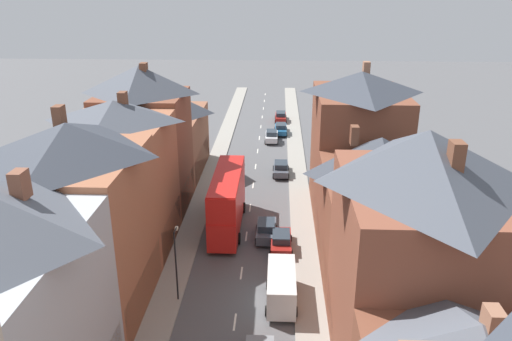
% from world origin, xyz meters
% --- Properties ---
extents(pavement_left, '(2.20, 104.00, 0.14)m').
position_xyz_m(pavement_left, '(-5.10, 38.00, 0.07)').
color(pavement_left, gray).
rests_on(pavement_left, ground).
extents(pavement_right, '(2.20, 104.00, 0.14)m').
position_xyz_m(pavement_right, '(5.10, 38.00, 0.07)').
color(pavement_right, gray).
rests_on(pavement_right, ground).
extents(centre_line_dashes, '(0.14, 97.80, 0.01)m').
position_xyz_m(centre_line_dashes, '(0.00, 36.00, 0.01)').
color(centre_line_dashes, silver).
rests_on(centre_line_dashes, ground).
extents(terrace_row_left, '(8.00, 58.65, 14.41)m').
position_xyz_m(terrace_row_left, '(-10.19, 15.29, 6.39)').
color(terrace_row_left, '#BCB7A8').
rests_on(terrace_row_left, ground).
extents(terrace_row_right, '(8.00, 47.03, 14.52)m').
position_xyz_m(terrace_row_right, '(10.19, 11.76, 6.45)').
color(terrace_row_right, '#B2704C').
rests_on(terrace_row_right, ground).
extents(double_decker_bus_lead, '(2.74, 10.80, 5.30)m').
position_xyz_m(double_decker_bus_lead, '(-1.81, 25.66, 2.82)').
color(double_decker_bus_lead, red).
rests_on(double_decker_bus_lead, ground).
extents(car_near_blue, '(1.90, 4.26, 1.60)m').
position_xyz_m(car_near_blue, '(3.10, 39.39, 0.81)').
color(car_near_blue, '#4C515B').
rests_on(car_near_blue, ground).
extents(car_near_silver, '(1.90, 4.21, 1.62)m').
position_xyz_m(car_near_silver, '(3.10, 21.85, 0.82)').
color(car_near_silver, maroon).
rests_on(car_near_silver, ground).
extents(car_parked_left_a, '(1.90, 4.12, 1.70)m').
position_xyz_m(car_parked_left_a, '(1.80, 23.75, 0.86)').
color(car_parked_left_a, '#4C515B').
rests_on(car_parked_left_a, ground).
extents(car_mid_black, '(1.90, 4.53, 1.62)m').
position_xyz_m(car_mid_black, '(3.10, 63.27, 0.82)').
color(car_mid_black, maroon).
rests_on(car_mid_black, ground).
extents(car_parked_left_b, '(1.90, 4.14, 1.66)m').
position_xyz_m(car_parked_left_b, '(1.80, 52.32, 0.84)').
color(car_parked_left_b, silver).
rests_on(car_parked_left_b, ground).
extents(car_far_grey, '(1.90, 4.52, 1.59)m').
position_xyz_m(car_far_grey, '(3.10, 56.24, 0.80)').
color(car_far_grey, '#236093').
rests_on(car_far_grey, ground).
extents(delivery_van, '(2.20, 5.20, 2.41)m').
position_xyz_m(delivery_van, '(3.10, 14.38, 1.34)').
color(delivery_van, silver).
rests_on(delivery_van, ground).
extents(street_lamp, '(0.20, 1.12, 5.50)m').
position_xyz_m(street_lamp, '(-4.25, 14.35, 3.24)').
color(street_lamp, black).
rests_on(street_lamp, ground).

